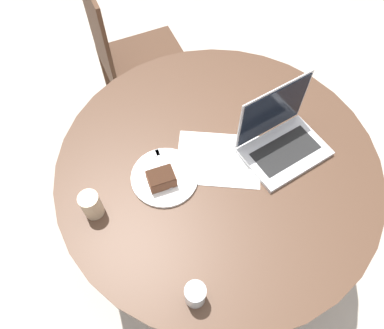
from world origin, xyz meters
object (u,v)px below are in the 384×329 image
at_px(plate, 165,177).
at_px(coffee_glass, 91,205).
at_px(chair, 131,61).
at_px(laptop, 281,139).

xyz_separation_m(plate, coffee_glass, (0.23, 0.12, 0.05)).
height_order(chair, plate, chair).
distance_m(coffee_glass, laptop, 0.69).
height_order(chair, coffee_glass, chair).
bearing_deg(plate, coffee_glass, 28.30).
height_order(plate, laptop, laptop).
distance_m(plate, laptop, 0.44).
bearing_deg(plate, laptop, -163.68).
bearing_deg(chair, laptop, 19.44).
distance_m(chair, coffee_glass, 0.97).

